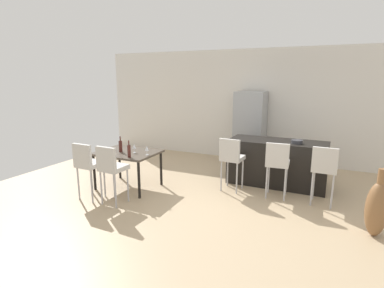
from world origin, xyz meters
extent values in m
plane|color=tan|center=(0.00, 0.00, 0.00)|extent=(10.00, 10.00, 0.00)
cube|color=silver|center=(0.00, 2.90, 1.45)|extent=(10.00, 0.12, 2.90)
cube|color=black|center=(0.38, 1.13, 0.46)|extent=(1.93, 0.77, 0.92)
cube|color=beige|center=(-0.35, 0.43, 0.65)|extent=(0.43, 0.43, 0.08)
cube|color=beige|center=(-0.36, 0.26, 0.87)|extent=(0.40, 0.09, 0.36)
cylinder|color=#B2B2B7|center=(-0.50, 0.60, 0.30)|extent=(0.03, 0.03, 0.61)
cylinder|color=#B2B2B7|center=(-0.18, 0.57, 0.30)|extent=(0.03, 0.03, 0.61)
cylinder|color=#B2B2B7|center=(-0.52, 0.28, 0.30)|extent=(0.03, 0.03, 0.61)
cylinder|color=#B2B2B7|center=(-0.20, 0.26, 0.30)|extent=(0.03, 0.03, 0.61)
cube|color=beige|center=(0.50, 0.43, 0.65)|extent=(0.43, 0.43, 0.08)
cube|color=beige|center=(0.52, 0.26, 0.87)|extent=(0.40, 0.09, 0.36)
cylinder|color=#B2B2B7|center=(0.33, 0.57, 0.30)|extent=(0.03, 0.03, 0.61)
cylinder|color=#B2B2B7|center=(0.65, 0.60, 0.30)|extent=(0.03, 0.03, 0.61)
cylinder|color=#B2B2B7|center=(0.36, 0.26, 0.30)|extent=(0.03, 0.03, 0.61)
cylinder|color=#B2B2B7|center=(0.68, 0.28, 0.30)|extent=(0.03, 0.03, 0.61)
cube|color=beige|center=(1.29, 0.43, 0.65)|extent=(0.41, 0.41, 0.08)
cube|color=beige|center=(1.28, 0.26, 0.87)|extent=(0.40, 0.07, 0.36)
cylinder|color=#B2B2B7|center=(1.13, 0.59, 0.30)|extent=(0.03, 0.03, 0.61)
cylinder|color=#B2B2B7|center=(1.45, 0.58, 0.30)|extent=(0.03, 0.03, 0.61)
cylinder|color=#B2B2B7|center=(1.12, 0.27, 0.30)|extent=(0.03, 0.03, 0.61)
cylinder|color=#B2B2B7|center=(1.44, 0.26, 0.30)|extent=(0.03, 0.03, 0.61)
cube|color=#4C4238|center=(-2.28, -0.32, 0.72)|extent=(1.17, 0.90, 0.04)
cylinder|color=black|center=(-2.81, 0.07, 0.35)|extent=(0.05, 0.05, 0.70)
cylinder|color=black|center=(-1.75, 0.07, 0.35)|extent=(0.05, 0.05, 0.70)
cylinder|color=black|center=(-2.81, -0.71, 0.35)|extent=(0.05, 0.05, 0.70)
cylinder|color=black|center=(-1.75, -0.71, 0.35)|extent=(0.05, 0.05, 0.70)
cube|color=beige|center=(-2.54, -1.07, 0.65)|extent=(0.41, 0.41, 0.08)
cube|color=beige|center=(-2.55, -1.24, 0.87)|extent=(0.40, 0.07, 0.36)
cylinder|color=#B2B2B7|center=(-2.70, -0.90, 0.30)|extent=(0.03, 0.03, 0.61)
cylinder|color=#B2B2B7|center=(-2.38, -0.92, 0.30)|extent=(0.03, 0.03, 0.61)
cylinder|color=#B2B2B7|center=(-2.71, -1.22, 0.30)|extent=(0.03, 0.03, 0.61)
cylinder|color=#B2B2B7|center=(-2.39, -1.24, 0.30)|extent=(0.03, 0.03, 0.61)
cube|color=beige|center=(-2.02, -1.07, 0.65)|extent=(0.42, 0.42, 0.08)
cube|color=beige|center=(-2.03, -1.24, 0.87)|extent=(0.40, 0.08, 0.36)
cylinder|color=#B2B2B7|center=(-2.17, -0.90, 0.30)|extent=(0.03, 0.03, 0.61)
cylinder|color=#B2B2B7|center=(-1.85, -0.92, 0.30)|extent=(0.03, 0.03, 0.61)
cylinder|color=#B2B2B7|center=(-2.18, -1.22, 0.30)|extent=(0.03, 0.03, 0.61)
cylinder|color=#B2B2B7|center=(-1.87, -1.24, 0.30)|extent=(0.03, 0.03, 0.61)
cylinder|color=#471E19|center=(-1.99, -0.65, 0.85)|extent=(0.06, 0.06, 0.22)
cylinder|color=#471E19|center=(-1.99, -0.65, 1.01)|extent=(0.02, 0.02, 0.09)
cylinder|color=#471E19|center=(-2.39, -0.39, 0.85)|extent=(0.07, 0.07, 0.22)
cylinder|color=#471E19|center=(-2.39, -0.39, 1.00)|extent=(0.02, 0.02, 0.09)
cylinder|color=silver|center=(-1.79, -0.37, 0.74)|extent=(0.06, 0.06, 0.00)
cylinder|color=silver|center=(-1.79, -0.37, 0.78)|extent=(0.01, 0.01, 0.08)
cone|color=silver|center=(-1.79, -0.37, 0.87)|extent=(0.07, 0.07, 0.09)
cylinder|color=silver|center=(-2.11, -0.33, 0.74)|extent=(0.06, 0.06, 0.00)
cylinder|color=silver|center=(-2.11, -0.33, 0.78)|extent=(0.01, 0.01, 0.08)
cone|color=silver|center=(-2.11, -0.33, 0.87)|extent=(0.07, 0.07, 0.09)
cylinder|color=silver|center=(-2.54, -0.64, 0.74)|extent=(0.06, 0.06, 0.00)
cylinder|color=silver|center=(-2.54, -0.64, 0.78)|extent=(0.01, 0.01, 0.08)
cone|color=silver|center=(-2.54, -0.64, 0.87)|extent=(0.07, 0.07, 0.09)
cube|color=#939699|center=(-0.54, 2.46, 0.92)|extent=(0.72, 0.68, 1.84)
cylinder|color=#333338|center=(0.75, 1.02, 0.96)|extent=(0.21, 0.21, 0.07)
ellipsoid|color=brown|center=(2.00, -0.45, 0.39)|extent=(0.29, 0.29, 0.79)
cylinder|color=brown|center=(2.00, -0.45, 0.87)|extent=(0.09, 0.09, 0.21)
camera|label=1|loc=(1.33, -5.03, 2.17)|focal=28.23mm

